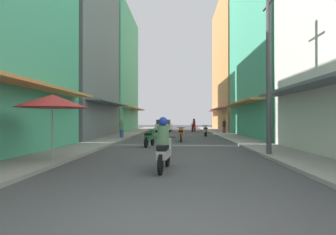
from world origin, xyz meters
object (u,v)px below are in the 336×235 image
Objects in this scene: utility_pole at (269,71)px; motorbike_orange at (181,134)px; vendor_umbrella at (52,101)px; motorbike_silver at (164,147)px; pedestrian_foreground at (224,126)px; motorbike_red at (194,126)px; pedestrian_midway at (122,129)px; motorbike_white at (205,131)px; motorbike_black at (161,129)px; parked_car at (164,125)px; motorbike_green at (150,137)px.

motorbike_orange is at bearing 116.52° from utility_pole.
motorbike_orange is 0.76× the size of vendor_umbrella.
vendor_umbrella is 8.25m from utility_pole.
motorbike_silver is at bearing -144.14° from utility_pole.
motorbike_red is at bearing 120.21° from pedestrian_foreground.
motorbike_silver and motorbike_red have the same top height.
motorbike_silver is 1.18× the size of pedestrian_midway.
motorbike_orange is 5.72m from motorbike_white.
pedestrian_midway is at bearing -147.88° from motorbike_black.
pedestrian_foreground is 20.11m from vendor_umbrella.
motorbike_black is at bearing 77.24° from vendor_umbrella.
parked_car is 7.86m from pedestrian_foreground.
motorbike_black is 12.05m from utility_pole.
motorbike_white is 15.72m from vendor_umbrella.
motorbike_orange is 0.27× the size of utility_pole.
motorbike_red is 0.42× the size of parked_car.
motorbike_black reaches higher than parked_car.
parked_car is (-0.36, 9.98, 0.04)m from motorbike_black.
motorbike_green is 5.73m from pedestrian_midway.
vendor_umbrella is at bearing -116.38° from pedestrian_foreground.
parked_car reaches higher than motorbike_green.
motorbike_white is at bearing 96.00° from utility_pole.
motorbike_green is at bearing -116.83° from pedestrian_foreground.
pedestrian_midway is 12.15m from utility_pole.
utility_pole is (5.24, -3.74, 2.94)m from motorbike_green.
motorbike_black is at bearing -137.97° from pedestrian_foreground.
parked_car is 0.62× the size of utility_pole.
motorbike_black is 0.76× the size of vendor_umbrella.
pedestrian_midway reaches higher than motorbike_green.
motorbike_orange is 4.84m from pedestrian_midway.
pedestrian_foreground is (5.04, 18.98, 0.07)m from motorbike_silver.
utility_pole reaches higher than motorbike_silver.
parked_car is at bearing 98.28° from motorbike_orange.
motorbike_silver is at bearing -104.86° from pedestrian_foreground.
parked_car is (-4.17, 8.31, 0.24)m from motorbike_white.
motorbike_black reaches higher than motorbike_orange.
motorbike_red is (3.40, 17.18, 0.20)m from motorbike_green.
motorbike_black is at bearing 115.71° from utility_pole.
motorbike_red reaches higher than motorbike_orange.
utility_pole reaches higher than pedestrian_foreground.
motorbike_white is (3.80, 1.67, -0.20)m from motorbike_black.
motorbike_black is 8.20m from pedestrian_foreground.
pedestrian_foreground reaches higher than motorbike_green.
pedestrian_foreground is at bearing -59.79° from motorbike_red.
motorbike_orange is 1.18× the size of pedestrian_midway.
motorbike_silver is 9.91m from motorbike_orange.
motorbike_silver is 1.03× the size of motorbike_red.
motorbike_orange is 10.06m from vendor_umbrella.
motorbike_white is at bearing 64.91° from vendor_umbrella.
motorbike_black is 0.44× the size of parked_car.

